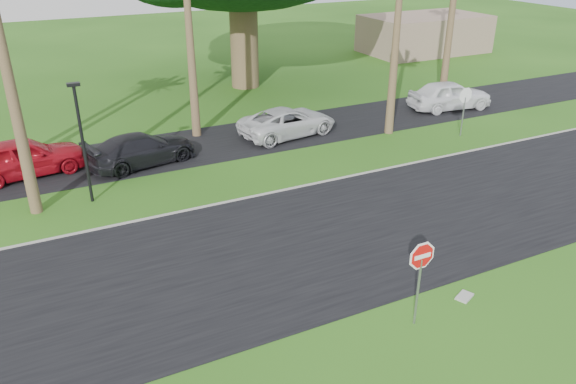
% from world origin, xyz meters
% --- Properties ---
extents(ground, '(120.00, 120.00, 0.00)m').
position_xyz_m(ground, '(0.00, 0.00, 0.00)').
color(ground, '#255114').
rests_on(ground, ground).
extents(road, '(120.00, 8.00, 0.02)m').
position_xyz_m(road, '(0.00, 2.00, 0.01)').
color(road, black).
rests_on(road, ground).
extents(parking_strip, '(120.00, 5.00, 0.02)m').
position_xyz_m(parking_strip, '(0.00, 12.50, 0.01)').
color(parking_strip, black).
rests_on(parking_strip, ground).
extents(curb, '(120.00, 0.12, 0.06)m').
position_xyz_m(curb, '(0.00, 6.05, 0.03)').
color(curb, gray).
rests_on(curb, ground).
extents(stop_sign_near, '(1.05, 0.07, 2.62)m').
position_xyz_m(stop_sign_near, '(0.50, -3.00, 1.77)').
color(stop_sign_near, gray).
rests_on(stop_sign_near, ground).
extents(stop_sign_far, '(1.05, 0.07, 2.62)m').
position_xyz_m(stop_sign_far, '(12.00, 8.00, 1.77)').
color(stop_sign_far, gray).
rests_on(stop_sign_far, ground).
extents(streetlight_right, '(0.45, 0.25, 4.64)m').
position_xyz_m(streetlight_right, '(-6.00, 8.50, 2.65)').
color(streetlight_right, black).
rests_on(streetlight_right, ground).
extents(building_far, '(10.00, 6.00, 3.00)m').
position_xyz_m(building_far, '(24.00, 26.00, 1.50)').
color(building_far, gray).
rests_on(building_far, ground).
extents(car_red, '(5.11, 2.58, 1.67)m').
position_xyz_m(car_red, '(-8.09, 12.28, 0.83)').
color(car_red, '#A90E1A').
rests_on(car_red, ground).
extents(car_dark, '(5.17, 3.01, 1.41)m').
position_xyz_m(car_dark, '(-3.36, 11.35, 0.70)').
color(car_dark, black).
rests_on(car_dark, ground).
extents(car_minivan, '(5.37, 3.05, 1.41)m').
position_xyz_m(car_minivan, '(4.15, 11.94, 0.71)').
color(car_minivan, silver).
rests_on(car_minivan, ground).
extents(car_pickup, '(5.08, 2.61, 1.65)m').
position_xyz_m(car_pickup, '(14.57, 11.88, 0.83)').
color(car_pickup, white).
rests_on(car_pickup, ground).
extents(utility_slab, '(0.64, 0.54, 0.06)m').
position_xyz_m(utility_slab, '(2.51, -2.72, 0.03)').
color(utility_slab, '#9F9E97').
rests_on(utility_slab, ground).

